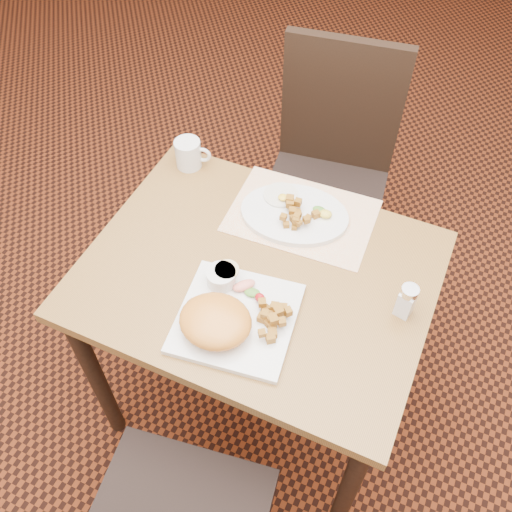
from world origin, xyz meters
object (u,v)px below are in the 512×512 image
object	(u,v)px
plate_square	(237,318)
coffee_mug	(189,154)
chair_far	(330,165)
plate_oval	(294,214)
table	(257,295)
salt_shaker	(407,301)

from	to	relation	value
plate_square	coffee_mug	bearing A→B (deg)	129.75
chair_far	coffee_mug	size ratio (longest dim) A/B	8.86
chair_far	plate_oval	world-z (taller)	chair_far
chair_far	plate_square	xyz separation A→B (m)	(0.04, -0.85, 0.22)
plate_square	coffee_mug	xyz separation A→B (m)	(-0.37, 0.45, 0.04)
plate_oval	coffee_mug	bearing A→B (deg)	169.31
plate_square	table	bearing A→B (deg)	95.54
plate_square	plate_oval	distance (m)	0.38
plate_oval	salt_shaker	distance (m)	0.41
chair_far	table	bearing A→B (deg)	84.29
plate_square	salt_shaker	bearing A→B (deg)	27.48
plate_square	salt_shaker	size ratio (longest dim) A/B	2.80
chair_far	coffee_mug	xyz separation A→B (m)	(-0.33, -0.40, 0.25)
table	plate_oval	xyz separation A→B (m)	(0.02, 0.22, 0.12)
chair_far	plate_square	bearing A→B (deg)	84.93
chair_far	salt_shaker	world-z (taller)	chair_far
plate_square	plate_oval	world-z (taller)	plate_oval
chair_far	coffee_mug	distance (m)	0.58
plate_square	chair_far	bearing A→B (deg)	92.74
plate_square	plate_oval	size ratio (longest dim) A/B	0.92
table	coffee_mug	distance (m)	0.48
plate_square	salt_shaker	distance (m)	0.41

